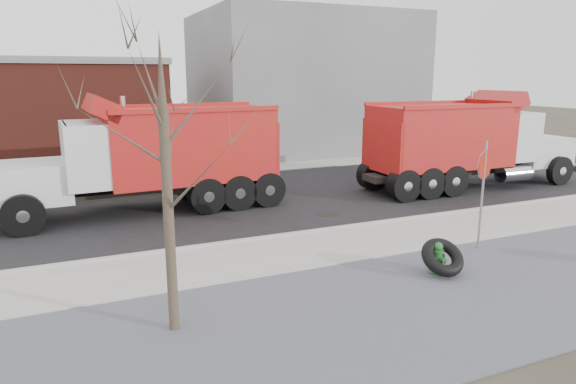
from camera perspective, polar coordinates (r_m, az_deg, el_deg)
name	(u,v)px	position (r m, az deg, el deg)	size (l,w,h in m)	color
ground	(282,259)	(12.92, -0.72, -7.41)	(120.00, 120.00, 0.00)	#383328
gravel_verge	(354,317)	(10.04, 7.35, -13.62)	(60.00, 5.00, 0.03)	gray
sidewalk	(278,254)	(13.12, -1.15, -6.94)	(60.00, 2.50, 0.06)	#9E9B93
curb	(260,239)	(14.26, -3.17, -5.22)	(60.00, 0.15, 0.11)	#9E9B93
road	(213,202)	(18.63, -8.33, -1.14)	(60.00, 9.40, 0.02)	black
far_sidewalk	(179,174)	(24.05, -12.00, 1.93)	(60.00, 2.00, 0.06)	#9E9B93
building_grey	(301,83)	(32.23, 1.50, 12.02)	(12.00, 10.00, 8.00)	gray
bare_tree	(165,148)	(8.77, -13.52, 4.77)	(3.20, 3.20, 5.20)	#382D23
fire_hydrant	(438,259)	(12.35, 16.28, -7.18)	(0.44, 0.42, 0.77)	#256329
truck_tire	(442,257)	(12.24, 16.79, -6.95)	(1.06, 1.02, 0.84)	black
stop_sign	(484,177)	(14.03, 20.92, 1.60)	(0.73, 0.31, 2.86)	gray
dump_truck_red_a	(465,140)	(21.75, 19.11, 5.45)	(9.50, 2.73, 3.80)	black
dump_truck_red_b	(153,153)	(17.49, -14.73, 4.18)	(9.25, 3.00, 3.85)	black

